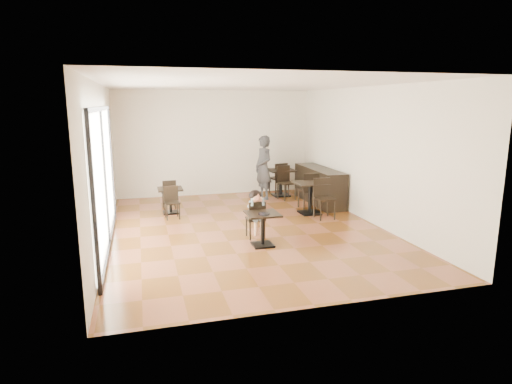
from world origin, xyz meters
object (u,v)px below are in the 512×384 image
object	(u,v)px
adult_patron	(263,168)
chair_back_b	(287,183)
chair_left_b	(172,203)
child_table	(263,229)
cafe_table_left	(171,201)
cafe_table_back	(281,183)
chair_mid_a	(308,190)
child	(255,214)
chair_left_a	(169,194)
chair_mid_b	(325,199)
chair_back_a	(278,178)
child_chair	(255,219)
cafe_table_mid	(310,198)

from	to	relation	value
adult_patron	chair_back_b	size ratio (longest dim) A/B	1.90
chair_left_b	child_table	bearing A→B (deg)	-62.22
cafe_table_left	cafe_table_back	distance (m)	3.68
chair_mid_a	chair_back_b	world-z (taller)	same
child	cafe_table_left	size ratio (longest dim) A/B	1.55
chair_left_a	chair_left_b	xyz separation A→B (m)	(0.00, -1.10, 0.00)
chair_mid_b	chair_left_b	world-z (taller)	chair_mid_b
adult_patron	cafe_table_left	size ratio (longest dim) A/B	2.86
chair_back_b	chair_back_a	bearing A→B (deg)	75.90
child_chair	child	size ratio (longest dim) A/B	0.79
cafe_table_back	chair_back_a	bearing A→B (deg)	90.00
child_table	child	size ratio (longest dim) A/B	0.66
child	adult_patron	size ratio (longest dim) A/B	0.54
cafe_table_back	chair_back_a	world-z (taller)	chair_back_a
child_chair	chair_back_b	size ratio (longest dim) A/B	0.82
child_table	child	bearing A→B (deg)	90.00
child_chair	chair_left_a	distance (m)	3.51
cafe_table_mid	chair_left_a	size ratio (longest dim) A/B	1.04
chair_mid_b	chair_back_b	world-z (taller)	same
adult_patron	cafe_table_left	world-z (taller)	adult_patron
chair_mid_b	chair_back_a	distance (m)	3.16
chair_mid_a	chair_mid_b	world-z (taller)	same
child_table	cafe_table_mid	distance (m)	2.85
child	chair_left_a	distance (m)	3.51
child_chair	chair_back_a	xyz separation A→B (m)	(1.87, 4.19, 0.09)
child_chair	chair_left_b	xyz separation A→B (m)	(-1.58, 2.04, -0.01)
adult_patron	cafe_table_back	size ratio (longest dim) A/B	2.29
chair_mid_a	child_chair	bearing A→B (deg)	44.55
child_table	chair_left_a	world-z (taller)	chair_left_a
cafe_table_left	chair_left_a	xyz separation A→B (m)	(0.00, 0.55, 0.07)
chair_mid_b	chair_left_a	xyz separation A→B (m)	(-3.63, 2.10, -0.10)
chair_left_a	child_chair	bearing A→B (deg)	113.09
cafe_table_left	chair_back_b	bearing A→B (deg)	12.19
chair_mid_a	chair_left_a	world-z (taller)	chair_mid_a
child_chair	chair_left_b	distance (m)	2.58
cafe_table_back	chair_mid_b	xyz separation A→B (m)	(0.18, -2.85, 0.08)
child	chair_left_a	xyz separation A→B (m)	(-1.58, 3.14, -0.11)
child_table	adult_patron	bearing A→B (deg)	73.55
cafe_table_mid	chair_left_a	xyz separation A→B (m)	(-3.47, 1.55, -0.02)
chair_back_b	adult_patron	bearing A→B (deg)	144.86
child	chair_left_a	size ratio (longest dim) A/B	1.29
chair_mid_b	child_table	bearing A→B (deg)	-143.91
cafe_table_back	chair_back_a	distance (m)	0.32
child	cafe_table_mid	xyz separation A→B (m)	(1.89, 1.58, -0.10)
adult_patron	chair_mid_a	xyz separation A→B (m)	(0.83, -1.45, -0.45)
chair_mid_b	adult_patron	bearing A→B (deg)	106.61
cafe_table_back	chair_mid_a	bearing A→B (deg)	-83.96
child_chair	chair_left_a	xyz separation A→B (m)	(-1.58, 3.14, -0.01)
child_table	chair_back_a	bearing A→B (deg)	68.46
cafe_table_back	chair_back_a	xyz separation A→B (m)	(0.00, 0.31, 0.08)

